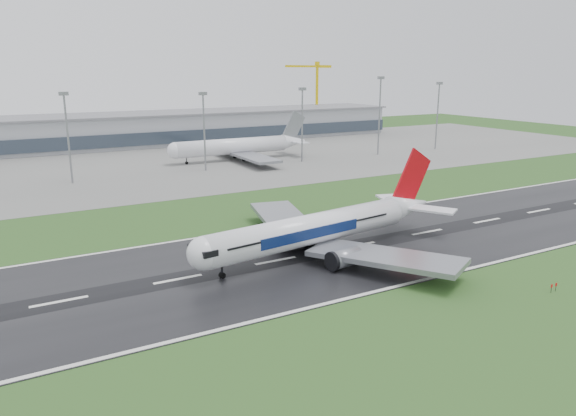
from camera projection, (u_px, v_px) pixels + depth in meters
ground at (427, 232)px, 125.03m from camera, size 520.00×520.00×0.00m
runway at (427, 232)px, 125.02m from camera, size 400.00×45.00×0.10m
apron at (223, 158)px, 230.83m from camera, size 400.00×130.00×0.08m
terminal at (178, 128)px, 279.75m from camera, size 240.00×36.00×15.00m
main_airliner at (327, 208)px, 109.50m from camera, size 70.50×67.95×18.55m
parked_airliner at (238, 138)px, 223.35m from camera, size 63.91×59.54×18.67m
tower_crane at (317, 96)px, 333.51m from camera, size 40.81×15.78×41.96m
floodmast_1 at (68, 140)px, 175.83m from camera, size 0.64×0.64×28.81m
floodmast_2 at (204, 134)px, 198.14m from camera, size 0.64×0.64×27.87m
floodmast_3 at (302, 127)px, 217.79m from camera, size 0.64×0.64×28.84m
floodmast_4 at (379, 118)px, 235.85m from camera, size 0.64×0.64×32.93m
floodmast_5 at (437, 117)px, 252.42m from camera, size 0.64×0.64×30.23m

